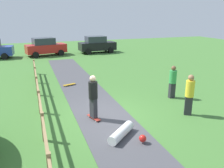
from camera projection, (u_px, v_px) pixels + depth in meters
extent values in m
plane|color=#427533|center=(103.00, 116.00, 10.31)|extent=(60.00, 60.00, 0.00)
cube|color=#47474C|center=(103.00, 116.00, 10.30)|extent=(2.40, 28.00, 0.02)
cube|color=#997A51|center=(43.00, 127.00, 8.15)|extent=(0.12, 0.12, 1.10)
cube|color=#997A51|center=(40.00, 102.00, 10.47)|extent=(0.12, 0.12, 1.10)
cube|color=#997A51|center=(37.00, 86.00, 12.79)|extent=(0.12, 0.12, 1.10)
cube|color=#997A51|center=(35.00, 75.00, 15.11)|extent=(0.12, 0.12, 1.10)
cube|color=#997A51|center=(34.00, 67.00, 17.43)|extent=(0.12, 0.12, 1.10)
cube|color=#997A51|center=(41.00, 114.00, 9.33)|extent=(0.08, 18.00, 0.09)
cube|color=#997A51|center=(40.00, 104.00, 9.20)|extent=(0.08, 18.00, 0.09)
cube|color=#B23326|center=(94.00, 117.00, 9.97)|extent=(0.44, 0.82, 0.02)
cylinder|color=silver|center=(89.00, 117.00, 10.15)|extent=(0.05, 0.07, 0.06)
cylinder|color=silver|center=(92.00, 116.00, 10.23)|extent=(0.05, 0.07, 0.06)
cylinder|color=silver|center=(96.00, 121.00, 9.72)|extent=(0.05, 0.07, 0.06)
cylinder|color=silver|center=(99.00, 120.00, 9.81)|extent=(0.05, 0.07, 0.06)
cube|color=#2D2D33|center=(93.00, 108.00, 9.84)|extent=(0.29, 0.37, 0.87)
cylinder|color=black|center=(93.00, 90.00, 9.60)|extent=(0.48, 0.48, 0.73)
sphere|color=beige|center=(93.00, 79.00, 9.46)|extent=(0.26, 0.26, 0.26)
cylinder|color=white|center=(121.00, 133.00, 8.46)|extent=(1.32, 1.22, 0.36)
sphere|color=red|center=(143.00, 138.00, 8.07)|extent=(0.26, 0.26, 0.26)
cube|color=#BF8C19|center=(69.00, 84.00, 14.61)|extent=(0.82, 0.42, 0.02)
cylinder|color=silver|center=(66.00, 86.00, 14.40)|extent=(0.07, 0.05, 0.06)
cylinder|color=silver|center=(65.00, 86.00, 14.52)|extent=(0.07, 0.05, 0.06)
cylinder|color=silver|center=(74.00, 85.00, 14.72)|extent=(0.07, 0.05, 0.06)
cylinder|color=silver|center=(73.00, 84.00, 14.83)|extent=(0.07, 0.05, 0.06)
cube|color=#2D2D33|center=(172.00, 90.00, 12.47)|extent=(0.34, 0.23, 0.83)
cylinder|color=green|center=(173.00, 77.00, 12.25)|extent=(0.41, 0.41, 0.69)
sphere|color=brown|center=(174.00, 68.00, 12.11)|extent=(0.25, 0.25, 0.25)
cube|color=#2D2D33|center=(188.00, 106.00, 10.34)|extent=(0.38, 0.34, 0.87)
cylinder|color=yellow|center=(190.00, 89.00, 10.10)|extent=(0.53, 0.53, 0.73)
sphere|color=#9E704C|center=(191.00, 78.00, 9.96)|extent=(0.26, 0.26, 0.26)
cube|color=red|center=(46.00, 48.00, 25.08)|extent=(4.45, 2.48, 0.90)
cube|color=#2D333D|center=(44.00, 41.00, 24.75)|extent=(2.46, 1.95, 0.70)
cylinder|color=black|center=(56.00, 51.00, 26.59)|extent=(0.67, 0.36, 0.64)
cylinder|color=black|center=(61.00, 53.00, 25.14)|extent=(0.67, 0.36, 0.64)
cylinder|color=black|center=(32.00, 53.00, 25.27)|extent=(0.67, 0.36, 0.64)
cylinder|color=black|center=(36.00, 55.00, 23.82)|extent=(0.67, 0.36, 0.64)
cube|color=black|center=(97.00, 46.00, 26.93)|extent=(4.29, 1.94, 0.90)
cube|color=#2D333D|center=(96.00, 39.00, 26.63)|extent=(2.29, 1.68, 0.70)
cylinder|color=black|center=(105.00, 48.00, 28.34)|extent=(0.65, 0.28, 0.64)
cylinder|color=black|center=(111.00, 50.00, 26.79)|extent=(0.65, 0.28, 0.64)
cylinder|color=black|center=(84.00, 50.00, 27.34)|extent=(0.65, 0.28, 0.64)
cylinder|color=black|center=(89.00, 52.00, 25.79)|extent=(0.65, 0.28, 0.64)
cylinder|color=black|center=(7.00, 54.00, 24.63)|extent=(0.66, 0.29, 0.64)
cylinder|color=black|center=(5.00, 56.00, 23.00)|extent=(0.66, 0.29, 0.64)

